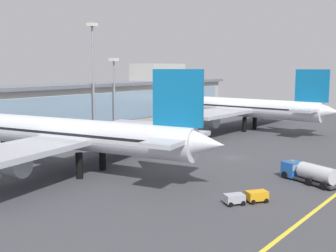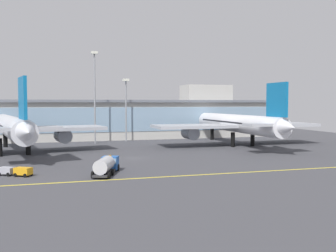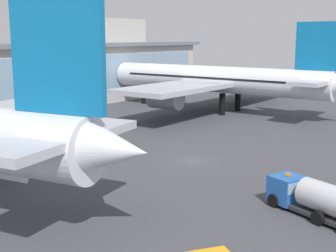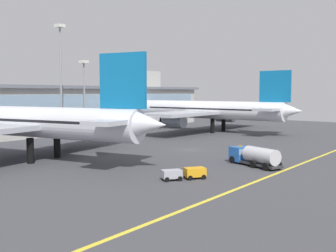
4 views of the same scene
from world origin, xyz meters
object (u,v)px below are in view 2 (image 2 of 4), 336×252
object	(u,v)px
fuel_tanker_truck	(106,165)
airliner_near_left	(12,128)
apron_light_mast_east	(95,84)
apron_light_mast_centre	(126,99)
airliner_near_right	(238,124)
baggage_tug_near	(16,171)

from	to	relation	value
fuel_tanker_truck	airliner_near_left	bearing A→B (deg)	48.95
apron_light_mast_east	apron_light_mast_centre	bearing A→B (deg)	19.02
airliner_near_left	airliner_near_right	bearing A→B (deg)	-98.97
baggage_tug_near	fuel_tanker_truck	bearing A→B (deg)	23.75
airliner_near_left	airliner_near_right	world-z (taller)	airliner_near_left
airliner_near_right	baggage_tug_near	xyz separation A→B (m)	(-54.38, -30.76, -5.09)
airliner_near_right	fuel_tanker_truck	world-z (taller)	airliner_near_right
airliner_near_right	baggage_tug_near	size ratio (longest dim) A/B	9.59
apron_light_mast_centre	apron_light_mast_east	bearing A→B (deg)	-160.98
airliner_near_right	apron_light_mast_centre	distance (m)	34.31
airliner_near_right	airliner_near_left	bearing A→B (deg)	91.94
fuel_tanker_truck	apron_light_mast_east	world-z (taller)	apron_light_mast_east
fuel_tanker_truck	baggage_tug_near	bearing A→B (deg)	100.36
baggage_tug_near	airliner_near_left	bearing A→B (deg)	129.60
apron_light_mast_east	fuel_tanker_truck	bearing A→B (deg)	-94.21
baggage_tug_near	apron_light_mast_centre	distance (m)	58.91
baggage_tug_near	airliner_near_right	bearing A→B (deg)	63.45
apron_light_mast_centre	apron_light_mast_east	size ratio (longest dim) A/B	0.72
fuel_tanker_truck	apron_light_mast_centre	xyz separation A→B (m)	(13.32, 53.30, 11.26)
apron_light_mast_centre	apron_light_mast_east	xyz separation A→B (m)	(-9.64, -3.32, 4.10)
apron_light_mast_centre	airliner_near_left	bearing A→B (deg)	-143.91
airliner_near_right	apron_light_mast_centre	xyz separation A→B (m)	(-27.01, 20.01, 6.89)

